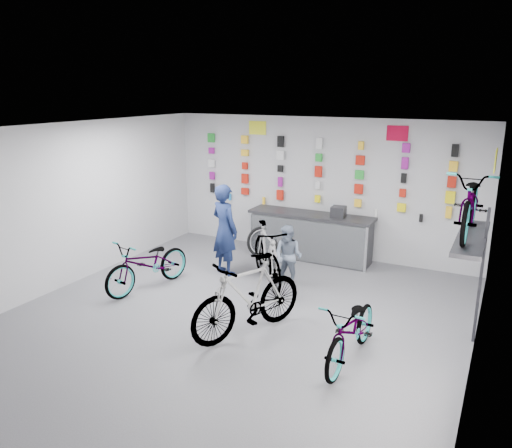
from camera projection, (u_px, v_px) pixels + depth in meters
The scene contains 20 objects.
floor at pixel (227, 324), 7.83m from camera, with size 8.00×8.00×0.00m, color #4D4D52.
ceiling at pixel (224, 131), 7.04m from camera, with size 8.00×8.00×0.00m, color white.
wall_back at pixel (319, 187), 10.87m from camera, with size 7.00×7.00×0.00m, color silver.
wall_left at pixel (58, 208), 8.98m from camera, with size 8.00×8.00×0.00m, color silver.
wall_right at pixel (481, 270), 5.89m from camera, with size 8.00×8.00×0.00m, color silver.
counter at pixel (310, 237), 10.74m from camera, with size 2.70×0.66×1.00m.
merch_wall at pixel (322, 173), 10.69m from camera, with size 5.57×0.08×1.57m.
wall_bracket at pixel (473, 244), 7.00m from camera, with size 0.39×1.90×2.00m.
sign_left at pixel (257, 128), 11.19m from camera, with size 0.42×0.02×0.30m, color #F2F62A.
sign_right at pixel (397, 133), 9.82m from camera, with size 0.42×0.02×0.30m, color #BA092E.
sign_side at pixel (496, 160), 6.62m from camera, with size 0.02×0.40×0.30m, color #F2F62A.
bike_left at pixel (148, 264), 9.09m from camera, with size 0.64×1.85×0.97m, color gray.
bike_center at pixel (248, 296), 7.38m from camera, with size 0.56×2.00×1.20m, color gray.
bike_right at pixel (352, 330), 6.65m from camera, with size 0.61×1.74×0.91m, color gray.
bike_service at pixel (267, 254), 9.34m from camera, with size 0.54×1.90×1.14m, color gray.
bike_wall at pixel (472, 203), 6.88m from camera, with size 0.63×1.80×0.95m, color gray.
clerk at pixel (225, 230), 9.76m from camera, with size 0.66×0.43×1.81m, color #152049.
customer at pixel (288, 256), 9.21m from camera, with size 0.56×0.44×1.16m, color slate.
spare_wheel at pixel (262, 242), 10.89m from camera, with size 0.74×0.45×0.68m.
register at pixel (338, 212), 10.31m from camera, with size 0.28×0.30×0.22m, color black.
Camera 1 is at (3.67, -6.14, 3.57)m, focal length 35.00 mm.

